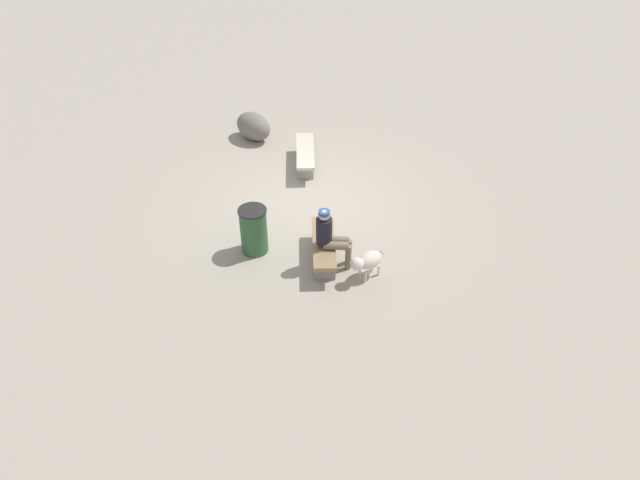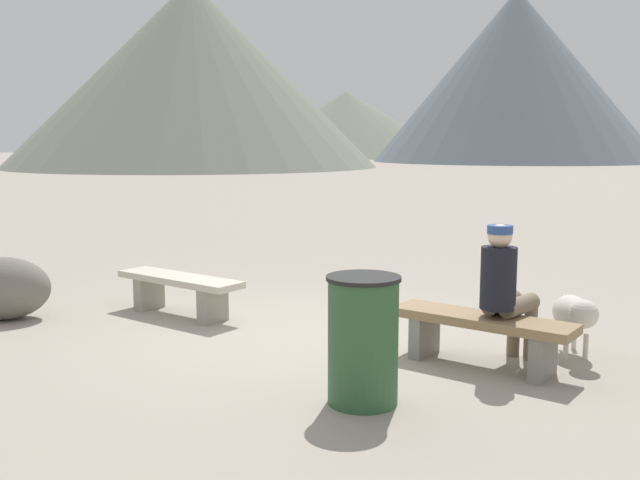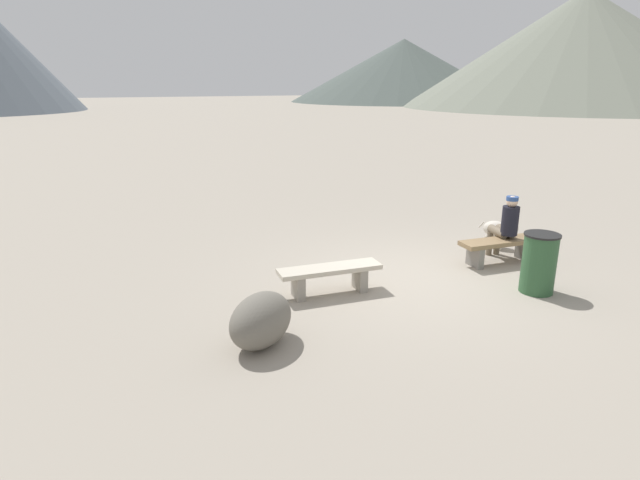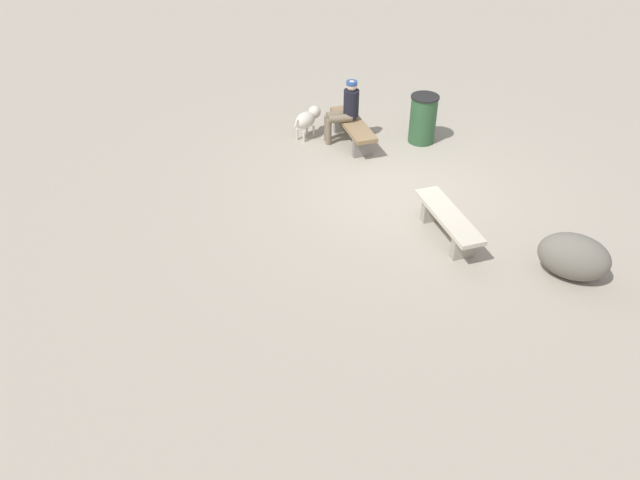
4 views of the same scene
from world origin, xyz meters
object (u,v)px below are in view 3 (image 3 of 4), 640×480
(dog, at_px, (499,229))
(trash_bin, at_px, (539,263))
(bench_left, at_px, (330,275))
(bench_right, at_px, (501,246))
(seated_person, at_px, (506,224))
(boulder, at_px, (261,320))

(dog, bearing_deg, trash_bin, -58.34)
(bench_left, distance_m, bench_right, 3.34)
(bench_left, bearing_deg, dog, 14.90)
(bench_right, bearing_deg, dog, 54.34)
(seated_person, relative_size, trash_bin, 1.30)
(seated_person, xyz_separation_m, dog, (0.42, 0.59, -0.29))
(bench_left, bearing_deg, boulder, -137.58)
(boulder, bearing_deg, dog, 19.68)
(bench_left, distance_m, boulder, 1.83)
(dog, xyz_separation_m, boulder, (-5.35, -1.91, -0.05))
(trash_bin, bearing_deg, boulder, 179.39)
(dog, bearing_deg, boulder, -101.91)
(bench_left, bearing_deg, bench_right, 4.96)
(seated_person, bearing_deg, dog, 64.69)
(boulder, bearing_deg, bench_right, 14.25)
(bench_right, height_order, seated_person, seated_person)
(bench_left, relative_size, bench_right, 1.03)
(boulder, bearing_deg, trash_bin, -0.61)
(bench_left, xyz_separation_m, trash_bin, (2.93, -1.19, 0.16))
(seated_person, bearing_deg, boulder, -154.97)
(bench_left, bearing_deg, trash_bin, -18.30)
(bench_left, relative_size, seated_person, 1.33)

